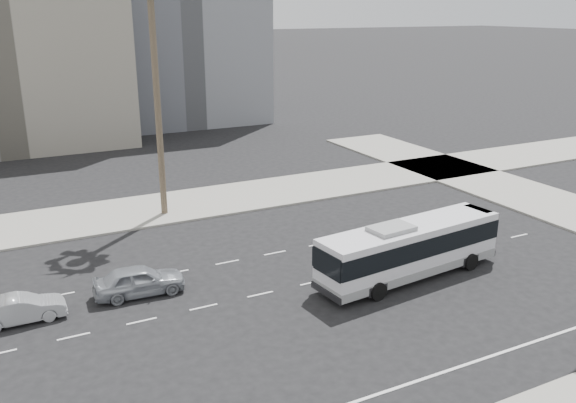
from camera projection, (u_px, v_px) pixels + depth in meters
ground at (312, 283)px, 31.64m from camera, size 700.00×700.00×0.00m
sidewalk_north at (211, 201)px, 44.76m from camera, size 120.00×7.00×0.15m
midrise_gray_center at (166, 14)px, 75.20m from camera, size 20.00×20.00×26.00m
city_bus at (410, 248)px, 31.88m from camera, size 11.16×3.58×3.15m
car_a at (139, 280)px, 30.15m from camera, size 2.08×4.61×1.53m
car_b at (21, 309)px, 27.56m from camera, size 1.38×3.88×1.28m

